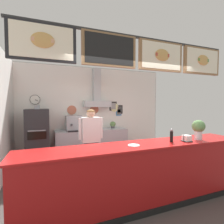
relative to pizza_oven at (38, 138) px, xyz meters
The scene contains 13 objects.
ground_plane 2.90m from the pizza_oven, 50.53° to the right, with size 6.68×6.68×0.00m, color #3F3A38.
back_wall_assembly 1.99m from the pizza_oven, 13.60° to the left, with size 4.98×3.09×2.97m.
service_counter 3.12m from the pizza_oven, 55.23° to the right, with size 4.07×0.67×1.06m.
back_prep_counter 1.64m from the pizza_oven, ahead, with size 2.27×0.64×0.92m.
pizza_oven is the anchor object (origin of this frame).
shop_worker 1.66m from the pizza_oven, 42.68° to the right, with size 0.58×0.23×1.61m.
espresso_machine 1.08m from the pizza_oven, 11.76° to the left, with size 0.46×0.52×0.47m.
potted_sage 2.34m from the pizza_oven, ahead, with size 0.20×0.20×0.23m.
potted_thyme 1.56m from the pizza_oven, ahead, with size 0.22×0.22×0.26m.
pepper_grinder 3.52m from the pizza_oven, 48.18° to the right, with size 0.06×0.06×0.24m.
basil_vase 3.98m from the pizza_oven, 41.71° to the right, with size 0.24×0.24×0.38m.
napkin_holder 3.76m from the pizza_oven, 45.41° to the right, with size 0.16×0.15×0.13m.
condiment_plate 3.05m from the pizza_oven, 58.86° to the right, with size 0.19×0.19×0.01m.
Camera 1 is at (-1.51, -2.89, 1.74)m, focal length 27.07 mm.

